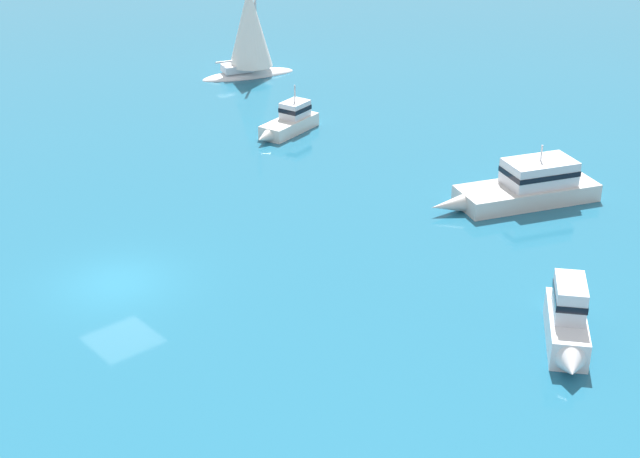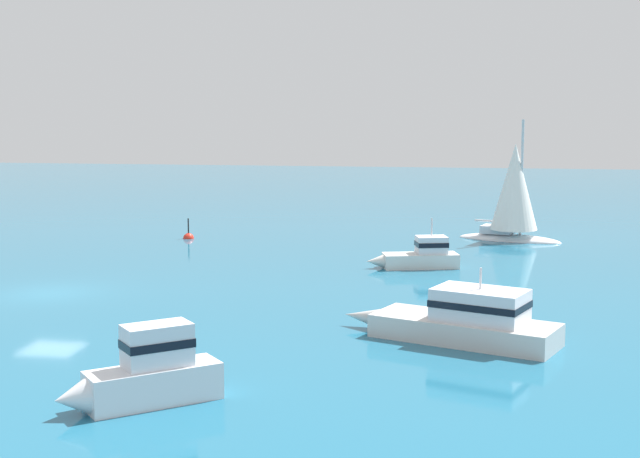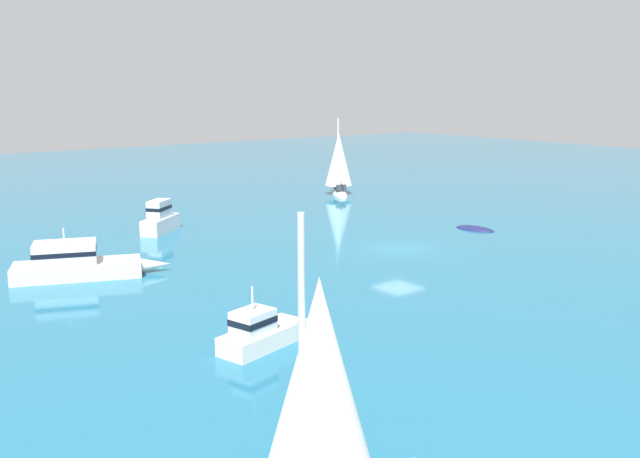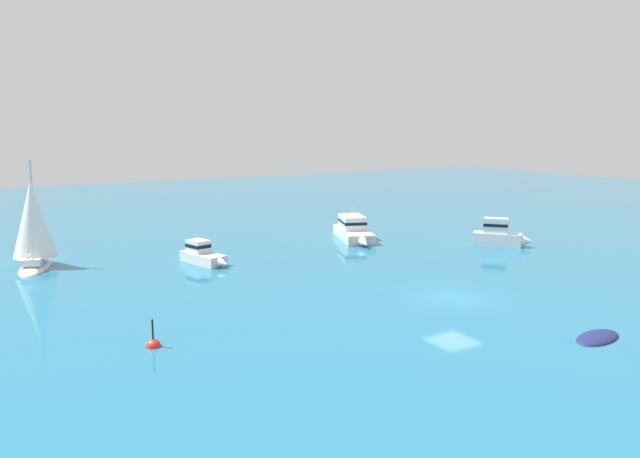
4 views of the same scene
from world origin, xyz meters
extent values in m
plane|color=#1E607F|center=(0.00, 0.00, 0.00)|extent=(160.00, 160.00, 0.00)
cube|color=white|center=(-9.37, 13.51, 0.52)|extent=(3.63, 3.28, 1.03)
cone|color=white|center=(-7.63, 14.94, 0.52)|extent=(1.37, 1.38, 1.03)
cube|color=silver|center=(-9.47, 13.43, 1.63)|extent=(2.04, 1.92, 1.19)
cube|color=black|center=(-9.47, 13.43, 1.69)|extent=(2.10, 1.98, 0.24)
ellipsoid|color=white|center=(-20.44, -18.84, 0.00)|extent=(6.46, 3.61, 0.74)
cube|color=silver|center=(-19.73, -19.07, 0.60)|extent=(2.16, 1.77, 0.46)
cylinder|color=silver|center=(-21.03, -18.65, 3.78)|extent=(0.16, 0.16, 6.83)
cylinder|color=silver|center=(-19.70, -19.08, 1.09)|extent=(2.70, 0.97, 0.12)
cone|color=white|center=(-20.65, -18.78, 3.23)|extent=(3.52, 3.52, 5.12)
cylinder|color=white|center=(-20.10, -18.64, 0.87)|extent=(0.32, 0.32, 1.00)
sphere|color=tan|center=(-20.10, -18.64, 1.49)|extent=(0.24, 0.24, 0.24)
cylinder|color=blue|center=(-20.27, -18.48, 0.91)|extent=(0.32, 0.32, 1.09)
sphere|color=#9E866D|center=(-20.27, -18.48, 1.58)|extent=(0.24, 0.24, 0.24)
cube|color=silver|center=(-17.81, 5.46, 0.40)|extent=(6.77, 4.47, 0.80)
cone|color=silver|center=(-14.15, 4.00, 0.40)|extent=(1.78, 1.33, 0.80)
cube|color=silver|center=(-18.32, 5.66, 1.35)|extent=(3.53, 2.83, 1.11)
cube|color=black|center=(-18.32, 5.66, 1.41)|extent=(3.58, 2.88, 0.24)
cylinder|color=silver|center=(-18.32, 5.66, 2.27)|extent=(0.08, 0.08, 0.74)
cube|color=silver|center=(-15.60, -8.73, 0.36)|extent=(3.94, 2.28, 0.71)
cone|color=silver|center=(-13.41, -8.16, 0.36)|extent=(1.08, 0.92, 0.71)
cube|color=silver|center=(-16.13, -8.87, 1.15)|extent=(1.72, 1.45, 0.87)
cube|color=black|center=(-16.13, -8.87, 1.19)|extent=(1.77, 1.50, 0.24)
cylinder|color=silver|center=(-16.13, -8.87, 2.04)|extent=(0.08, 0.08, 0.92)
sphere|color=red|center=(-1.22, -16.49, 0.00)|extent=(0.66, 0.66, 0.66)
cylinder|color=black|center=(-1.22, -16.49, 0.78)|extent=(0.08, 0.08, 0.90)
camera|label=1|loc=(13.94, 27.66, 16.84)|focal=51.09mm
camera|label=2|loc=(-17.71, 37.12, 8.26)|focal=52.01mm
camera|label=3|loc=(-29.37, -30.07, 9.73)|focal=39.33mm
camera|label=4|loc=(24.37, -23.64, 9.53)|focal=34.60mm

